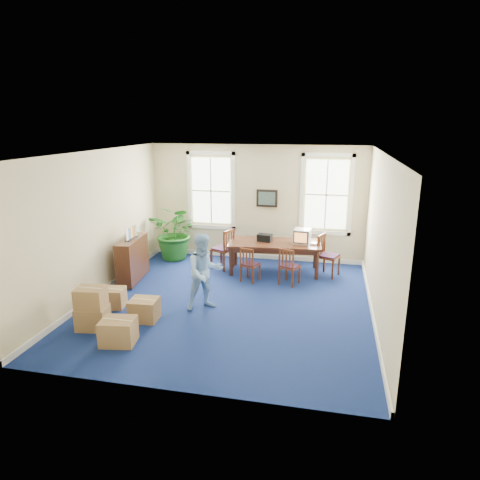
% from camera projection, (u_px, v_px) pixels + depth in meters
% --- Properties ---
extents(floor, '(6.50, 6.50, 0.00)m').
position_uv_depth(floor, '(230.00, 302.00, 9.28)').
color(floor, navy).
rests_on(floor, ground).
extents(ceiling, '(6.50, 6.50, 0.00)m').
position_uv_depth(ceiling, '(229.00, 152.00, 8.42)').
color(ceiling, white).
rests_on(ceiling, ground).
extents(wall_back, '(6.50, 0.00, 6.50)m').
position_uv_depth(wall_back, '(256.00, 203.00, 11.91)').
color(wall_back, beige).
rests_on(wall_back, ground).
extents(wall_front, '(6.50, 0.00, 6.50)m').
position_uv_depth(wall_front, '(173.00, 289.00, 5.79)').
color(wall_front, beige).
rests_on(wall_front, ground).
extents(wall_left, '(0.00, 6.50, 6.50)m').
position_uv_depth(wall_left, '(98.00, 224.00, 9.46)').
color(wall_left, beige).
rests_on(wall_left, ground).
extents(wall_right, '(0.00, 6.50, 6.50)m').
position_uv_depth(wall_right, '(380.00, 239.00, 8.24)').
color(wall_right, beige).
rests_on(wall_right, ground).
extents(baseboard_back, '(6.00, 0.04, 0.12)m').
position_uv_depth(baseboard_back, '(256.00, 256.00, 12.30)').
color(baseboard_back, white).
rests_on(baseboard_back, ground).
extents(baseboard_left, '(0.04, 6.50, 0.12)m').
position_uv_depth(baseboard_left, '(105.00, 289.00, 9.86)').
color(baseboard_left, white).
rests_on(baseboard_left, ground).
extents(baseboard_right, '(0.04, 6.50, 0.12)m').
position_uv_depth(baseboard_right, '(372.00, 312.00, 8.66)').
color(baseboard_right, white).
rests_on(baseboard_right, ground).
extents(window_left, '(1.40, 0.12, 2.20)m').
position_uv_depth(window_left, '(211.00, 191.00, 12.08)').
color(window_left, white).
rests_on(window_left, ground).
extents(window_right, '(1.40, 0.12, 2.20)m').
position_uv_depth(window_right, '(326.00, 195.00, 11.43)').
color(window_right, white).
rests_on(window_right, ground).
extents(wall_picture, '(0.58, 0.06, 0.48)m').
position_uv_depth(wall_picture, '(267.00, 198.00, 11.77)').
color(wall_picture, black).
rests_on(wall_picture, ground).
extents(conference_table, '(2.43, 1.27, 0.80)m').
position_uv_depth(conference_table, '(274.00, 257.00, 11.08)').
color(conference_table, '#422113').
rests_on(conference_table, ground).
extents(crt_tv, '(0.46, 0.49, 0.37)m').
position_uv_depth(crt_tv, '(302.00, 236.00, 10.84)').
color(crt_tv, '#B7B7BC').
rests_on(crt_tv, conference_table).
extents(game_console, '(0.21, 0.23, 0.05)m').
position_uv_depth(game_console, '(314.00, 244.00, 10.77)').
color(game_console, white).
rests_on(game_console, conference_table).
extents(equipment_bag, '(0.39, 0.28, 0.18)m').
position_uv_depth(equipment_bag, '(265.00, 238.00, 11.06)').
color(equipment_bag, black).
rests_on(equipment_bag, conference_table).
extents(chair_near_left, '(0.50, 0.50, 0.88)m').
position_uv_depth(chair_near_left, '(250.00, 264.00, 10.42)').
color(chair_near_left, '#672C11').
rests_on(chair_near_left, ground).
extents(chair_near_right, '(0.53, 0.53, 0.92)m').
position_uv_depth(chair_near_right, '(290.00, 266.00, 10.22)').
color(chair_near_right, '#672C11').
rests_on(chair_near_right, ground).
extents(chair_end_left, '(0.64, 0.64, 1.08)m').
position_uv_depth(chair_end_left, '(222.00, 249.00, 11.33)').
color(chair_end_left, '#672C11').
rests_on(chair_end_left, ground).
extents(chair_end_right, '(0.62, 0.62, 1.05)m').
position_uv_depth(chair_end_right, '(329.00, 256.00, 10.77)').
color(chair_end_right, '#672C11').
rests_on(chair_end_right, ground).
extents(man, '(0.99, 0.95, 1.61)m').
position_uv_depth(man, '(204.00, 272.00, 8.78)').
color(man, '#8DBCED').
rests_on(man, ground).
extents(credenza, '(0.51, 1.35, 1.04)m').
position_uv_depth(credenza, '(133.00, 260.00, 10.44)').
color(credenza, '#422113').
rests_on(credenza, ground).
extents(brochure_rack, '(0.22, 0.70, 0.30)m').
position_uv_depth(brochure_rack, '(131.00, 234.00, 10.25)').
color(brochure_rack, '#99999E').
rests_on(brochure_rack, credenza).
extents(potted_plant, '(1.59, 1.44, 1.57)m').
position_uv_depth(potted_plant, '(176.00, 232.00, 12.02)').
color(potted_plant, '#1B5918').
rests_on(potted_plant, ground).
extents(cardboard_boxes, '(1.68, 1.68, 0.86)m').
position_uv_depth(cardboard_boxes, '(105.00, 306.00, 8.07)').
color(cardboard_boxes, '#9E7547').
rests_on(cardboard_boxes, ground).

